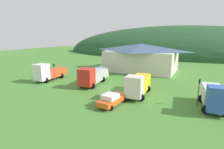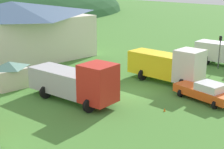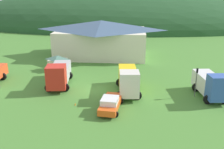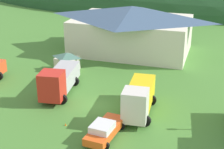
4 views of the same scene
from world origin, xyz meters
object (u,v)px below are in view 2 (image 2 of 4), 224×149
at_px(flatbed_truck_yellow, 168,65).
at_px(traffic_light_east, 220,48).
at_px(crane_truck_red, 76,82).
at_px(service_pickup_orange, 205,91).
at_px(traffic_cone_near_pickup, 165,111).
at_px(depot_building, 13,30).
at_px(play_shed_cream, 10,74).
at_px(traffic_cone_mid_row, 58,95).

height_order(flatbed_truck_yellow, traffic_light_east, traffic_light_east).
xyz_separation_m(crane_truck_red, service_pickup_orange, (7.91, -7.21, -0.91)).
xyz_separation_m(service_pickup_orange, traffic_cone_near_pickup, (-4.26, 0.88, -0.83)).
xyz_separation_m(depot_building, play_shed_cream, (-6.17, -10.73, -2.40)).
relative_size(service_pickup_orange, traffic_cone_mid_row, 11.79).
bearing_deg(play_shed_cream, traffic_cone_mid_row, -65.61).
distance_m(depot_building, play_shed_cream, 12.60).
xyz_separation_m(depot_building, crane_truck_red, (-3.86, -17.92, -1.96)).
height_order(play_shed_cream, crane_truck_red, crane_truck_red).
height_order(crane_truck_red, traffic_cone_mid_row, crane_truck_red).
bearing_deg(flatbed_truck_yellow, traffic_cone_mid_row, -118.42).
bearing_deg(depot_building, traffic_cone_mid_row, -104.81).
distance_m(traffic_light_east, traffic_cone_near_pickup, 15.25).
height_order(depot_building, flatbed_truck_yellow, depot_building).
distance_m(flatbed_truck_yellow, traffic_cone_mid_row, 11.06).
distance_m(depot_building, service_pickup_orange, 25.61).
distance_m(traffic_cone_near_pickup, traffic_cone_mid_row, 9.68).
height_order(depot_building, traffic_light_east, depot_building).
xyz_separation_m(flatbed_truck_yellow, traffic_light_east, (8.48, -0.64, 0.51)).
bearing_deg(depot_building, service_pickup_orange, -80.85).
relative_size(depot_building, play_shed_cream, 6.04).
bearing_deg(traffic_cone_mid_row, service_pickup_orange, -50.27).
bearing_deg(service_pickup_orange, traffic_light_east, 120.31).
height_order(flatbed_truck_yellow, service_pickup_orange, flatbed_truck_yellow).
relative_size(play_shed_cream, traffic_cone_near_pickup, 6.01).
xyz_separation_m(traffic_cone_near_pickup, traffic_cone_mid_row, (-3.85, 8.88, 0.00)).
height_order(depot_building, traffic_cone_mid_row, depot_building).
bearing_deg(crane_truck_red, play_shed_cream, -170.32).
xyz_separation_m(crane_truck_red, traffic_cone_near_pickup, (3.65, -6.32, -1.74)).
bearing_deg(service_pickup_orange, traffic_cone_near_pickup, -95.74).
distance_m(play_shed_cream, crane_truck_red, 7.56).
xyz_separation_m(flatbed_truck_yellow, traffic_cone_near_pickup, (-6.10, -4.42, -1.82)).
distance_m(service_pickup_orange, traffic_cone_near_pickup, 4.43).
relative_size(depot_building, traffic_cone_near_pickup, 36.28).
distance_m(depot_building, flatbed_truck_yellow, 20.76).
relative_size(play_shed_cream, flatbed_truck_yellow, 0.40).
bearing_deg(depot_building, flatbed_truck_yellow, -73.43).
xyz_separation_m(crane_truck_red, traffic_light_east, (18.24, -2.54, 0.58)).
bearing_deg(service_pickup_orange, play_shed_cream, -138.65).
bearing_deg(crane_truck_red, depot_building, 159.73).
height_order(traffic_light_east, traffic_cone_near_pickup, traffic_light_east).
height_order(play_shed_cream, traffic_cone_near_pickup, play_shed_cream).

